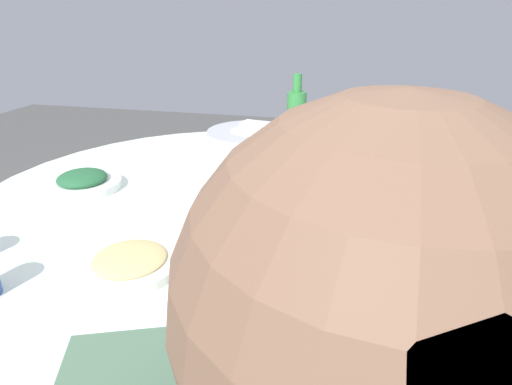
{
  "coord_description": "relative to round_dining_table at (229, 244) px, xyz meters",
  "views": [
    {
      "loc": [
        0.32,
        -1.02,
        1.22
      ],
      "look_at": [
        0.08,
        -0.01,
        0.77
      ],
      "focal_mm": 30.12,
      "sensor_mm": 36.0,
      "label": 1
    }
  ],
  "objects": [
    {
      "name": "dish_noodles",
      "position": [
        -0.09,
        -0.37,
        0.16
      ],
      "size": [
        0.2,
        0.2,
        0.03
      ],
      "color": "silver",
      "rests_on": "round_dining_table"
    },
    {
      "name": "soup_bowl",
      "position": [
        0.33,
        -0.36,
        0.18
      ],
      "size": [
        0.28,
        0.31,
        0.07
      ],
      "color": "white",
      "rests_on": "round_dining_table"
    },
    {
      "name": "dish_eggplant",
      "position": [
        0.37,
        0.29,
        0.16
      ],
      "size": [
        0.21,
        0.21,
        0.04
      ],
      "color": "silver",
      "rests_on": "round_dining_table"
    },
    {
      "name": "dish_greens",
      "position": [
        -0.42,
        -0.03,
        0.17
      ],
      "size": [
        0.21,
        0.21,
        0.05
      ],
      "color": "white",
      "rests_on": "round_dining_table"
    },
    {
      "name": "green_bottle",
      "position": [
        0.1,
        0.58,
        0.25
      ],
      "size": [
        0.07,
        0.07,
        0.25
      ],
      "color": "#33843C",
      "rests_on": "round_dining_table"
    },
    {
      "name": "round_dining_table",
      "position": [
        0.0,
        0.0,
        0.0
      ],
      "size": [
        1.38,
        1.38,
        0.74
      ],
      "color": "#99999E",
      "rests_on": "ground"
    },
    {
      "name": "rice_bowl",
      "position": [
        -0.01,
        0.32,
        0.2
      ],
      "size": [
        0.29,
        0.29,
        0.11
      ],
      "color": "#B2B5BA",
      "rests_on": "round_dining_table"
    },
    {
      "name": "dish_tofu_braise",
      "position": [
        0.3,
        -0.0,
        0.16
      ],
      "size": [
        0.2,
        0.2,
        0.04
      ],
      "color": "silver",
      "rests_on": "round_dining_table"
    }
  ]
}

